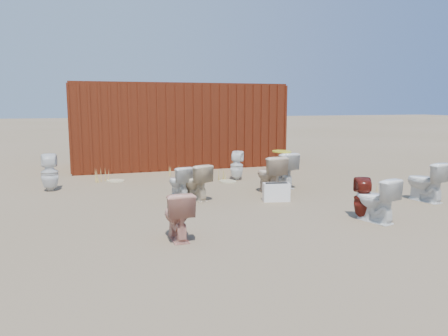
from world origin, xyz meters
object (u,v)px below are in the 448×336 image
object	(u,v)px
toilet_front_maroon	(363,199)
toilet_front_a	(179,182)
toilet_front_c	(375,200)
toilet_front_e	(426,181)
toilet_back_a	(50,173)
loose_tank	(276,192)
toilet_back_yellowlid	(281,170)
shipping_container	(177,125)
toilet_back_beige_right	(270,174)
toilet_back_beige_left	(195,182)
toilet_back_e	(237,166)
toilet_front_pink	(177,215)

from	to	relation	value
toilet_front_maroon	toilet_front_a	bearing A→B (deg)	-19.58
toilet_front_c	toilet_front_e	world-z (taller)	toilet_front_e
toilet_back_a	loose_tank	bearing A→B (deg)	147.20
toilet_back_yellowlid	toilet_front_c	bearing A→B (deg)	84.55
shipping_container	toilet_back_beige_right	size ratio (longest dim) A/B	7.61
toilet_back_beige_left	toilet_back_yellowlid	size ratio (longest dim) A/B	0.90
shipping_container	loose_tank	size ratio (longest dim) A/B	12.00
toilet_back_beige_left	toilet_front_e	bearing A→B (deg)	140.55
shipping_container	toilet_back_yellowlid	distance (m)	4.55
toilet_back_a	toilet_front_c	bearing A→B (deg)	137.19
shipping_container	toilet_back_yellowlid	bearing A→B (deg)	-71.06
toilet_back_e	toilet_front_pink	bearing A→B (deg)	90.70
toilet_front_e	loose_tank	world-z (taller)	toilet_front_e
toilet_back_beige_left	toilet_front_a	bearing A→B (deg)	-64.48
toilet_front_a	toilet_front_e	xyz separation A→B (m)	(4.39, -1.69, 0.06)
toilet_back_a	toilet_front_pink	bearing A→B (deg)	111.70
toilet_back_e	loose_tank	bearing A→B (deg)	118.52
toilet_front_maroon	toilet_back_yellowlid	size ratio (longest dim) A/B	0.84
toilet_back_yellowlid	toilet_front_maroon	bearing A→B (deg)	83.32
shipping_container	toilet_back_e	distance (m)	3.26
toilet_front_a	loose_tank	bearing A→B (deg)	141.86
toilet_back_a	toilet_back_beige_right	size ratio (longest dim) A/B	1.00
toilet_front_a	toilet_back_beige_left	xyz separation A→B (m)	(0.25, -0.25, 0.03)
toilet_front_maroon	toilet_back_yellowlid	world-z (taller)	toilet_back_yellowlid
shipping_container	loose_tank	distance (m)	5.62
toilet_front_e	toilet_back_a	distance (m)	7.57
toilet_front_e	toilet_back_e	world-z (taller)	toilet_front_e
toilet_back_beige_left	toilet_back_beige_right	xyz separation A→B (m)	(1.62, 0.14, 0.04)
shipping_container	toilet_back_e	xyz separation A→B (m)	(0.83, -3.04, -0.85)
toilet_back_beige_left	loose_tank	xyz separation A→B (m)	(1.44, -0.58, -0.18)
toilet_front_c	toilet_back_beige_left	world-z (taller)	toilet_front_c
shipping_container	toilet_back_a	bearing A→B (deg)	-137.59
toilet_front_pink	toilet_back_beige_left	bearing A→B (deg)	-110.20
toilet_front_e	loose_tank	distance (m)	2.84
toilet_front_maroon	toilet_front_pink	bearing A→B (deg)	26.86
toilet_back_a	toilet_back_e	bearing A→B (deg)	177.74
toilet_back_a	loose_tank	world-z (taller)	toilet_back_a
toilet_front_e	toilet_front_maroon	bearing A→B (deg)	9.72
toilet_front_maroon	toilet_back_beige_right	distance (m)	2.39
toilet_front_a	toilet_front_pink	world-z (taller)	toilet_front_pink
toilet_back_beige_left	shipping_container	bearing A→B (deg)	-118.15
toilet_front_c	toilet_front_e	xyz separation A→B (m)	(1.83, 0.93, 0.03)
toilet_front_maroon	toilet_back_beige_right	xyz separation A→B (m)	(-0.61, 2.31, 0.06)
toilet_front_pink	toilet_back_beige_left	distance (m)	2.43
toilet_back_e	toilet_front_maroon	bearing A→B (deg)	130.25
toilet_front_c	toilet_back_e	world-z (taller)	toilet_front_c
shipping_container	toilet_front_c	distance (m)	7.49
toilet_front_c	toilet_back_a	xyz separation A→B (m)	(-5.02, 4.17, 0.04)
toilet_front_maroon	toilet_back_a	distance (m)	6.34
toilet_front_c	loose_tank	distance (m)	2.00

